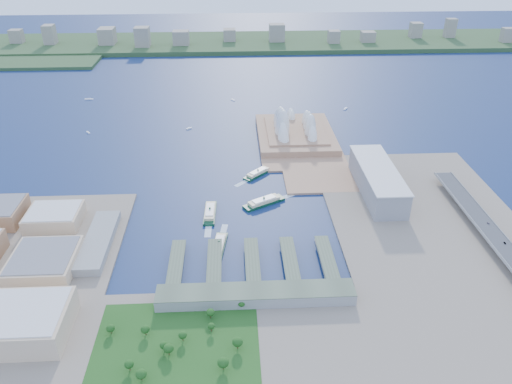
{
  "coord_description": "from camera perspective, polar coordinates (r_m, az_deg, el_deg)",
  "views": [
    {
      "loc": [
        -4.28,
        -520.36,
        347.14
      ],
      "look_at": [
        25.2,
        60.23,
        18.0
      ],
      "focal_mm": 35.0,
      "sensor_mm": 36.0,
      "label": 1
    }
  ],
  "objects": [
    {
      "name": "expressway",
      "position": [
        647.23,
        25.81,
        -5.34
      ],
      "size": [
        26.0,
        340.0,
        11.85
      ],
      "primitive_type": null,
      "color": "gray",
      "rests_on": "east_land"
    },
    {
      "name": "far_skyline",
      "position": [
        1512.0,
        -2.82,
        17.74
      ],
      "size": [
        1900.0,
        140.0,
        55.0
      ],
      "primitive_type": null,
      "color": "gray",
      "rests_on": "far_shore"
    },
    {
      "name": "boat_e",
      "position": [
        1062.16,
        -2.65,
        10.49
      ],
      "size": [
        9.05,
        10.78,
        2.65
      ],
      "primitive_type": null,
      "rotation": [
        0.0,
        0.0,
        0.62
      ],
      "color": "white",
      "rests_on": "ground"
    },
    {
      "name": "ferry_b",
      "position": [
        748.35,
        0.23,
        2.31
      ],
      "size": [
        46.4,
        46.41,
        9.89
      ],
      "primitive_type": null,
      "rotation": [
        0.0,
        0.0,
        -0.79
      ],
      "color": "#0E3921",
      "rests_on": "ground"
    },
    {
      "name": "opera_house",
      "position": [
        867.08,
        4.58,
        8.11
      ],
      "size": [
        134.0,
        180.0,
        58.0
      ],
      "primitive_type": null,
      "color": "white",
      "rests_on": "peninsula"
    },
    {
      "name": "boat_a",
      "position": [
        946.37,
        -18.63,
        6.49
      ],
      "size": [
        8.98,
        11.82,
        2.33
      ],
      "primitive_type": null,
      "rotation": [
        0.0,
        0.0,
        0.56
      ],
      "color": "white",
      "rests_on": "ground"
    },
    {
      "name": "boat_c",
      "position": [
        1026.81,
        10.18,
        9.38
      ],
      "size": [
        10.49,
        12.79,
        2.91
      ],
      "primitive_type": null,
      "rotation": [
        0.0,
        0.0,
        2.53
      ],
      "color": "white",
      "rests_on": "ground"
    },
    {
      "name": "ferry_c",
      "position": [
        591.02,
        -4.25,
        -5.94
      ],
      "size": [
        21.16,
        55.36,
        10.2
      ],
      "primitive_type": null,
      "rotation": [
        0.0,
        0.0,
        3.0
      ],
      "color": "#0E3921",
      "rests_on": "ground"
    },
    {
      "name": "west_land",
      "position": [
        593.61,
        -27.11,
        -9.95
      ],
      "size": [
        220.0,
        390.0,
        3.0
      ],
      "primitive_type": "cube",
      "color": "gray",
      "rests_on": "ground"
    },
    {
      "name": "boat_b",
      "position": [
        922.43,
        -7.66,
        7.24
      ],
      "size": [
        10.68,
        9.46,
        2.87
      ],
      "primitive_type": null,
      "rotation": [
        0.0,
        0.0,
        2.23
      ],
      "color": "white",
      "rests_on": "ground"
    },
    {
      "name": "ferry_a",
      "position": [
        653.39,
        -5.29,
        -2.16
      ],
      "size": [
        16.41,
        57.44,
        10.77
      ],
      "primitive_type": null,
      "rotation": [
        0.0,
        0.0,
        -0.03
      ],
      "color": "#0E3921",
      "rests_on": "ground"
    },
    {
      "name": "toaster_building",
      "position": [
        711.93,
        13.7,
        1.3
      ],
      "size": [
        45.0,
        155.0,
        35.0
      ],
      "primitive_type": "cube",
      "color": "gray",
      "rests_on": "east_land"
    },
    {
      "name": "ferry_d",
      "position": [
        673.13,
        0.92,
        -0.97
      ],
      "size": [
        59.41,
        43.08,
        11.31
      ],
      "primitive_type": null,
      "rotation": [
        0.0,
        0.0,
        2.09
      ],
      "color": "#0E3921",
      "rests_on": "ground"
    },
    {
      "name": "ground",
      "position": [
        625.54,
        -2.03,
        -4.21
      ],
      "size": [
        3000.0,
        3000.0,
        0.0
      ],
      "primitive_type": "plane",
      "color": "#0F2249",
      "rests_on": "ground"
    },
    {
      "name": "park",
      "position": [
        474.59,
        -9.13,
        -16.07
      ],
      "size": [
        150.0,
        110.0,
        16.0
      ],
      "primitive_type": null,
      "color": "#194714",
      "rests_on": "south_land"
    },
    {
      "name": "car_c",
      "position": [
        669.93,
        25.02,
        -3.25
      ],
      "size": [
        1.78,
        4.37,
        1.27
      ],
      "primitive_type": "imported",
      "rotation": [
        0.0,
        0.0,
        3.14
      ],
      "color": "slate",
      "rests_on": "expressway"
    },
    {
      "name": "terminal_building",
      "position": [
        513.05,
        -0.03,
        -11.71
      ],
      "size": [
        200.0,
        28.0,
        12.0
      ],
      "primitive_type": "cube",
      "color": "gray",
      "rests_on": "south_land"
    },
    {
      "name": "south_land",
      "position": [
        464.56,
        -1.49,
        -18.57
      ],
      "size": [
        720.0,
        180.0,
        3.0
      ],
      "primitive_type": "cube",
      "color": "gray",
      "rests_on": "ground"
    },
    {
      "name": "peninsula",
      "position": [
        860.77,
        4.83,
        5.73
      ],
      "size": [
        135.0,
        220.0,
        3.0
      ],
      "primitive_type": "cube",
      "color": "#A47959",
      "rests_on": "ground"
    },
    {
      "name": "ferry_wharves",
      "position": [
        562.12,
        -0.45,
        -8.02
      ],
      "size": [
        184.0,
        90.0,
        9.3
      ],
      "primitive_type": null,
      "color": "#4B5742",
      "rests_on": "ground"
    },
    {
      "name": "west_buildings",
      "position": [
        610.35,
        -26.27,
        -6.8
      ],
      "size": [
        200.0,
        280.0,
        27.0
      ],
      "primitive_type": null,
      "color": "#A07450",
      "rests_on": "west_land"
    },
    {
      "name": "boat_d",
      "position": [
        1121.95,
        -18.55,
        10.05
      ],
      "size": [
        17.66,
        4.45,
        2.96
      ],
      "primitive_type": null,
      "rotation": [
        0.0,
        0.0,
        1.54
      ],
      "color": "white",
      "rests_on": "ground"
    },
    {
      "name": "car_b",
      "position": [
        639.93,
        26.56,
        -5.23
      ],
      "size": [
        1.39,
        3.99,
        1.31
      ],
      "primitive_type": "imported",
      "color": "slate",
      "rests_on": "expressway"
    },
    {
      "name": "far_shore",
      "position": [
        1538.66,
        -2.79,
        16.68
      ],
      "size": [
        2200.0,
        260.0,
        12.0
      ],
      "primitive_type": "cube",
      "color": "#2D4926",
      "rests_on": "ground"
    },
    {
      "name": "east_land",
      "position": [
        632.76,
        20.46,
        -5.74
      ],
      "size": [
        240.0,
        500.0,
        3.0
      ],
      "primitive_type": "cube",
      "color": "gray",
      "rests_on": "ground"
    }
  ]
}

